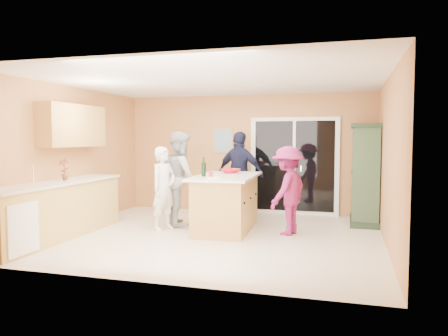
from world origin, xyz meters
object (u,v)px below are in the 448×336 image
(kitchen_island, at_px, (226,204))
(woman_white, at_px, (164,188))
(woman_navy, at_px, (240,174))
(woman_magenta, at_px, (288,190))
(green_hutch, at_px, (365,176))
(woman_grey, at_px, (181,178))

(kitchen_island, relative_size, woman_white, 1.29)
(woman_navy, xyz_separation_m, woman_magenta, (1.18, -1.37, -0.14))
(kitchen_island, relative_size, green_hutch, 1.01)
(woman_navy, bearing_deg, green_hutch, -168.69)
(woman_white, distance_m, woman_magenta, 2.22)
(woman_grey, distance_m, woman_navy, 1.40)
(kitchen_island, height_order, woman_grey, woman_grey)
(green_hutch, xyz_separation_m, woman_magenta, (-1.31, -1.28, -0.18))
(green_hutch, bearing_deg, woman_grey, -163.82)
(kitchen_island, distance_m, woman_white, 1.16)
(woman_grey, xyz_separation_m, woman_magenta, (2.08, -0.29, -0.13))
(woman_white, xyz_separation_m, woman_magenta, (2.20, 0.24, 0.01))
(woman_white, bearing_deg, woman_navy, -11.37)
(kitchen_island, bearing_deg, woman_grey, 161.58)
(kitchen_island, distance_m, woman_grey, 1.09)
(woman_magenta, bearing_deg, woman_white, -64.26)
(kitchen_island, xyz_separation_m, woman_grey, (-0.97, 0.27, 0.42))
(woman_navy, bearing_deg, woman_grey, 63.84)
(woman_magenta, bearing_deg, kitchen_island, -71.37)
(woman_white, bearing_deg, woman_grey, 7.52)
(woman_grey, bearing_deg, woman_navy, -68.97)
(woman_grey, height_order, woman_magenta, woman_grey)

